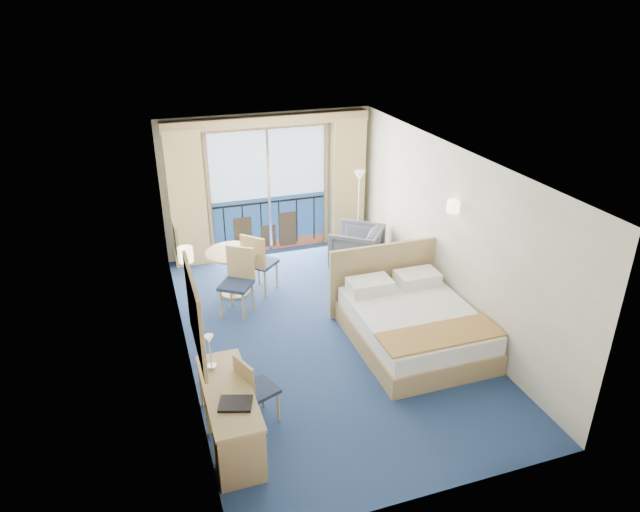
{
  "coord_description": "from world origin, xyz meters",
  "views": [
    {
      "loc": [
        -2.38,
        -6.93,
        4.7
      ],
      "look_at": [
        0.02,
        0.2,
        1.18
      ],
      "focal_mm": 32.0,
      "sensor_mm": 36.0,
      "label": 1
    }
  ],
  "objects": [
    {
      "name": "bed",
      "position": [
        1.14,
        -0.65,
        0.32
      ],
      "size": [
        1.83,
        2.18,
        1.15
      ],
      "color": "tan",
      "rests_on": "ground"
    },
    {
      "name": "pelmet",
      "position": [
        0.0,
        3.1,
        2.58
      ],
      "size": [
        3.8,
        0.25,
        0.18
      ],
      "primitive_type": "cube",
      "color": "tan",
      "rests_on": "room_walls"
    },
    {
      "name": "floor",
      "position": [
        0.0,
        0.0,
        0.0
      ],
      "size": [
        6.5,
        6.5,
        0.0
      ],
      "primitive_type": "plane",
      "color": "navy",
      "rests_on": "ground"
    },
    {
      "name": "phone",
      "position": [
        1.7,
        0.92,
        0.64
      ],
      "size": [
        0.21,
        0.18,
        0.08
      ],
      "primitive_type": "cube",
      "rotation": [
        0.0,
        0.0,
        0.24
      ],
      "color": "silver",
      "rests_on": "nightstand"
    },
    {
      "name": "room_walls",
      "position": [
        0.0,
        0.0,
        1.78
      ],
      "size": [
        4.04,
        6.54,
        2.72
      ],
      "color": "beige",
      "rests_on": "ground"
    },
    {
      "name": "sconce_right",
      "position": [
        1.94,
        -0.15,
        1.85
      ],
      "size": [
        0.18,
        0.18,
        0.18
      ],
      "primitive_type": "cylinder",
      "color": "#FFE9B2",
      "rests_on": "room_walls"
    },
    {
      "name": "nightstand",
      "position": [
        1.75,
        0.95,
        0.3
      ],
      "size": [
        0.46,
        0.44,
        0.6
      ],
      "primitive_type": "cube",
      "color": "tan",
      "rests_on": "ground"
    },
    {
      "name": "curtain_left",
      "position": [
        -1.55,
        3.07,
        1.28
      ],
      "size": [
        0.65,
        0.22,
        2.55
      ],
      "primitive_type": "cube",
      "color": "tan",
      "rests_on": "room_walls"
    },
    {
      "name": "curtain_right",
      "position": [
        1.55,
        3.07,
        1.28
      ],
      "size": [
        0.65,
        0.22,
        2.55
      ],
      "primitive_type": "cube",
      "color": "tan",
      "rests_on": "room_walls"
    },
    {
      "name": "table_chair_b",
      "position": [
        -1.06,
        1.03,
        0.61
      ],
      "size": [
        0.65,
        0.65,
        1.08
      ],
      "rotation": [
        0.0,
        0.0,
        -0.6
      ],
      "color": "#1D2A45",
      "rests_on": "ground"
    },
    {
      "name": "balcony_door",
      "position": [
        -0.01,
        3.22,
        1.14
      ],
      "size": [
        2.36,
        0.03,
        2.52
      ],
      "color": "navy",
      "rests_on": "room_walls"
    },
    {
      "name": "floor_lamp",
      "position": [
        1.6,
        2.59,
        1.24
      ],
      "size": [
        0.23,
        0.23,
        1.64
      ],
      "color": "silver",
      "rests_on": "ground"
    },
    {
      "name": "desk_chair",
      "position": [
        -1.42,
        -1.61,
        0.52
      ],
      "size": [
        0.52,
        0.51,
        0.92
      ],
      "rotation": [
        0.0,
        0.0,
        1.94
      ],
      "color": "#1D2A45",
      "rests_on": "ground"
    },
    {
      "name": "desk_lamp",
      "position": [
        -1.84,
        -1.36,
        1.03
      ],
      "size": [
        0.11,
        0.11,
        0.43
      ],
      "color": "silver",
      "rests_on": "desk"
    },
    {
      "name": "sconce_left",
      "position": [
        -1.94,
        -0.6,
        1.85
      ],
      "size": [
        0.18,
        0.18,
        0.18
      ],
      "primitive_type": "cylinder",
      "color": "#FFE9B2",
      "rests_on": "room_walls"
    },
    {
      "name": "round_table",
      "position": [
        -1.03,
        1.65,
        0.6
      ],
      "size": [
        0.87,
        0.87,
        0.79
      ],
      "color": "tan",
      "rests_on": "ground"
    },
    {
      "name": "folder",
      "position": [
        -1.7,
        -2.09,
        0.73
      ],
      "size": [
        0.41,
        0.36,
        0.03
      ],
      "primitive_type": "cube",
      "rotation": [
        0.0,
        0.0,
        -0.32
      ],
      "color": "black",
      "rests_on": "desk"
    },
    {
      "name": "table_chair_a",
      "position": [
        -0.63,
        1.55,
        0.61
      ],
      "size": [
        0.66,
        0.66,
        1.08
      ],
      "rotation": [
        0.0,
        0.0,
        2.34
      ],
      "color": "#1D2A45",
      "rests_on": "ground"
    },
    {
      "name": "wall_print",
      "position": [
        -1.97,
        0.45,
        1.6
      ],
      "size": [
        0.04,
        0.42,
        0.52
      ],
      "color": "tan",
      "rests_on": "room_walls"
    },
    {
      "name": "desk",
      "position": [
        -1.73,
        -2.22,
        0.39
      ],
      "size": [
        0.52,
        1.51,
        0.71
      ],
      "color": "tan",
      "rests_on": "ground"
    },
    {
      "name": "mirror",
      "position": [
        -1.97,
        -1.5,
        1.55
      ],
      "size": [
        0.05,
        1.25,
        0.95
      ],
      "color": "tan",
      "rests_on": "room_walls"
    },
    {
      "name": "armchair",
      "position": [
        1.31,
        1.92,
        0.4
      ],
      "size": [
        1.22,
        1.21,
        0.8
      ],
      "primitive_type": "imported",
      "rotation": [
        0.0,
        0.0,
        4.05
      ],
      "color": "#444852",
      "rests_on": "ground"
    }
  ]
}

